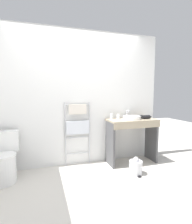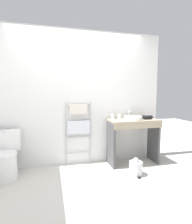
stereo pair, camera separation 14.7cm
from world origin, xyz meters
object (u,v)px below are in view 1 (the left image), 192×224
(cup_near_wall, at_px, (112,116))
(towel_radiator, at_px, (78,124))
(sink_basin, at_px, (132,117))
(cup_near_edge, at_px, (118,117))
(toilet, at_px, (4,161))
(hair_dryer, at_px, (146,117))
(trash_bin, at_px, (136,167))

(cup_near_wall, bearing_deg, towel_radiator, 175.54)
(sink_basin, xyz_separation_m, cup_near_edge, (-0.24, 0.09, 0.01))
(toilet, relative_size, cup_near_wall, 7.41)
(cup_near_edge, bearing_deg, towel_radiator, 171.61)
(sink_basin, bearing_deg, hair_dryer, -6.30)
(toilet, bearing_deg, sink_basin, 1.92)
(cup_near_wall, bearing_deg, hair_dryer, -16.04)
(towel_radiator, relative_size, sink_basin, 3.50)
(toilet, height_order, cup_near_edge, cup_near_edge)
(sink_basin, distance_m, trash_bin, 0.92)
(sink_basin, bearing_deg, cup_near_edge, 159.22)
(towel_radiator, xyz_separation_m, cup_near_edge, (0.77, -0.11, 0.12))
(toilet, distance_m, cup_near_edge, 2.08)
(cup_near_edge, distance_m, trash_bin, 0.97)
(toilet, bearing_deg, cup_near_edge, 4.77)
(toilet, relative_size, cup_near_edge, 7.86)
(hair_dryer, distance_m, trash_bin, 1.01)
(cup_near_wall, height_order, cup_near_edge, cup_near_wall)
(cup_near_wall, height_order, hair_dryer, cup_near_wall)
(sink_basin, relative_size, trash_bin, 1.14)
(cup_near_wall, bearing_deg, trash_bin, -73.89)
(towel_radiator, distance_m, trash_bin, 1.27)
(towel_radiator, relative_size, hair_dryer, 5.48)
(toilet, relative_size, sink_basin, 2.25)
(towel_radiator, height_order, cup_near_wall, towel_radiator)
(toilet, xyz_separation_m, towel_radiator, (1.22, 0.28, 0.47))
(toilet, relative_size, trash_bin, 2.57)
(toilet, xyz_separation_m, hair_dryer, (2.52, 0.04, 0.58))
(towel_radiator, bearing_deg, toilet, -167.03)
(toilet, relative_size, towel_radiator, 0.64)
(towel_radiator, relative_size, trash_bin, 4.00)
(cup_near_wall, bearing_deg, cup_near_edge, -28.91)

